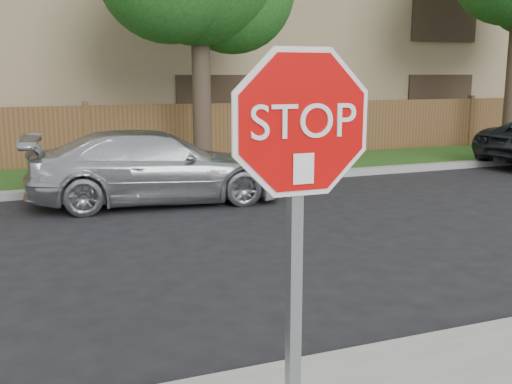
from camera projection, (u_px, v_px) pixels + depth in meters
name	position (u px, v px, depth m)	size (l,w,h in m)	color
ground	(250.00, 378.00, 4.76)	(90.00, 90.00, 0.00)	black
far_curb	(107.00, 189.00, 12.18)	(70.00, 0.30, 0.15)	gray
grass_strip	(97.00, 177.00, 13.69)	(70.00, 3.00, 0.12)	#1E4714
fence	(87.00, 138.00, 15.01)	(70.00, 0.12, 1.60)	#523B1D
apartment_building	(64.00, 38.00, 19.59)	(35.20, 9.20, 7.20)	#97805D
stop_sign	(299.00, 188.00, 2.95)	(1.01, 0.13, 2.55)	gray
sedan_right	(156.00, 167.00, 11.15)	(1.90, 4.67, 1.36)	#AEB1B6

